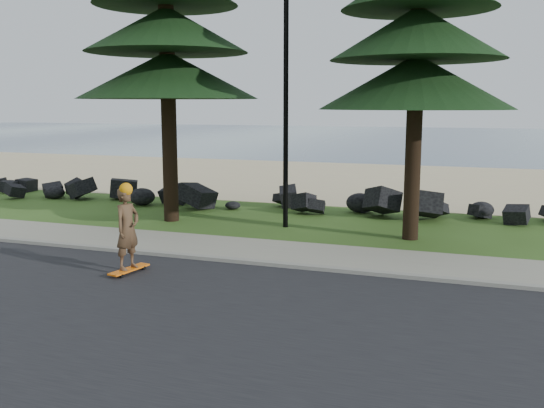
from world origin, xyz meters
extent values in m
plane|color=#304C18|center=(0.00, 0.00, 0.00)|extent=(160.00, 160.00, 0.00)
cube|color=black|center=(0.00, -4.50, 0.01)|extent=(160.00, 7.00, 0.02)
cube|color=gray|center=(0.00, -0.90, 0.05)|extent=(160.00, 0.20, 0.10)
cube|color=gray|center=(0.00, 0.20, 0.04)|extent=(160.00, 2.00, 0.08)
cube|color=beige|center=(0.00, 14.50, 0.01)|extent=(160.00, 15.00, 0.01)
cube|color=#38526C|center=(0.00, 51.00, 0.00)|extent=(160.00, 58.00, 0.01)
cylinder|color=black|center=(0.00, 3.20, 4.00)|extent=(0.14, 0.14, 8.00)
cube|color=orange|center=(-1.53, -2.41, 0.10)|extent=(0.41, 1.03, 0.03)
imported|color=#4E3723|center=(-1.53, -2.41, 0.95)|extent=(0.50, 0.67, 1.67)
sphere|color=orange|center=(-1.53, -2.41, 1.75)|extent=(0.27, 0.27, 0.27)
camera|label=1|loc=(5.15, -12.73, 3.43)|focal=40.00mm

